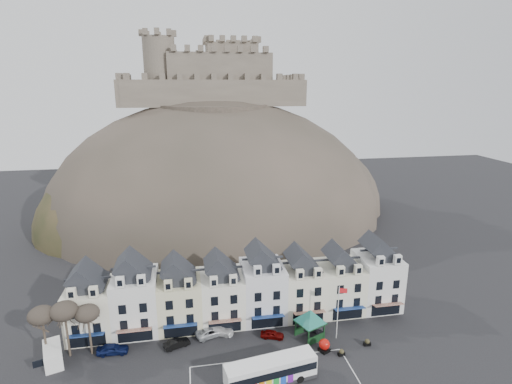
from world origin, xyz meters
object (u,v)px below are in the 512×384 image
white_van (53,355)px  car_maroon (272,334)px  car_silver (211,332)px  car_black (177,343)px  car_white (219,330)px  car_charcoal (310,326)px  car_navy (113,349)px  flagpole (339,309)px  red_buoy (324,345)px  bus_shelter (310,316)px  bus (271,370)px

white_van → car_maroon: (31.61, -0.00, -0.58)m
car_silver → car_black: bearing=90.4°
car_silver → car_white: bearing=-98.1°
car_silver → car_charcoal: size_ratio=1.08×
white_van → car_black: bearing=-18.1°
car_navy → car_charcoal: bearing=-87.2°
car_black → car_charcoal: car_charcoal is taller
car_black → flagpole: bearing=-116.1°
car_white → car_charcoal: (14.40, -1.71, 0.04)m
white_van → red_buoy: bearing=-25.8°
flagpole → car_navy: size_ratio=1.98×
bus_shelter → car_navy: 29.58m
flagpole → bus: bearing=-148.3°
red_buoy → car_black: 21.84m
bus_shelter → car_silver: size_ratio=1.46×
bus → car_charcoal: bus is taller
red_buoy → car_silver: red_buoy is taller
car_charcoal → red_buoy: bearing=-149.8°
car_navy → flagpole: bearing=-91.7°
bus → car_charcoal: (8.56, 10.07, -1.17)m
flagpole → car_black: 24.82m
car_black → car_silver: size_ratio=0.81×
car_navy → car_silver: 14.51m
bus_shelter → car_black: bus_shelter is taller
car_silver → red_buoy: bearing=-132.8°
car_silver → car_maroon: bearing=-123.7°
bus → red_buoy: (9.07, 4.80, -0.89)m
flagpole → car_navy: 33.89m
car_white → car_charcoal: 14.50m
bus_shelter → flagpole: bearing=-35.1°
car_silver → car_maroon: size_ratio=1.33×
bus_shelter → red_buoy: bus_shelter is taller
red_buoy → car_maroon: size_ratio=0.55×
red_buoy → flagpole: (3.03, 2.67, 4.03)m
bus → car_white: (-5.84, 11.79, -1.21)m
red_buoy → white_van: (-38.43, 4.49, 0.19)m
red_buoy → car_white: (-14.91, 6.99, -0.32)m
flagpole → bus_shelter: bearing=167.9°
car_black → car_charcoal: (20.80, 0.49, 0.09)m
bus → car_white: size_ratio=2.62×
white_van → car_maroon: bearing=-19.1°
car_charcoal → bus_shelter: bearing=-174.7°
bus_shelter → white_van: bus_shelter is taller
car_navy → car_white: car_navy is taller
car_black → car_charcoal: 20.81m
car_black → white_van: bearing=69.9°
flagpole → car_black: flagpole is taller
car_navy → car_silver: size_ratio=0.93×
car_silver → car_maroon: (9.28, -2.24, -0.06)m
white_van → car_white: bearing=-13.0°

